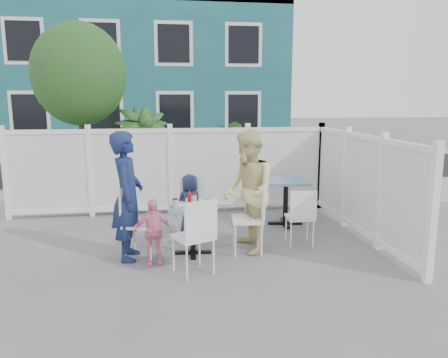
{
  "coord_description": "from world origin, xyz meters",
  "views": [
    {
      "loc": [
        -0.08,
        -5.65,
        2.15
      ],
      "look_at": [
        0.83,
        0.57,
        0.98
      ],
      "focal_mm": 35.0,
      "sensor_mm": 36.0,
      "label": 1
    }
  ],
  "objects": [
    {
      "name": "boy",
      "position": [
        0.36,
        1.06,
        0.49
      ],
      "size": [
        0.55,
        0.45,
        0.98
      ],
      "primitive_type": "imported",
      "rotation": [
        0.0,
        0.0,
        3.47
      ],
      "color": "navy",
      "rests_on": "ground"
    },
    {
      "name": "chair_left",
      "position": [
        -0.44,
        0.12,
        0.58
      ],
      "size": [
        0.55,
        0.56,
        0.99
      ],
      "rotation": [
        0.0,
        0.0,
        -1.88
      ],
      "color": "white",
      "rests_on": "ground"
    },
    {
      "name": "ground",
      "position": [
        0.0,
        0.0,
        0.0
      ],
      "size": [
        80.0,
        80.0,
        0.0
      ],
      "primitive_type": "plane",
      "color": "slate"
    },
    {
      "name": "pepper_shaker",
      "position": [
        0.28,
        0.44,
        0.71
      ],
      "size": [
        0.03,
        0.03,
        0.07
      ],
      "primitive_type": "cylinder",
      "color": "black",
      "rests_on": "main_table"
    },
    {
      "name": "chair_spare",
      "position": [
        1.93,
        0.27,
        0.49
      ],
      "size": [
        0.41,
        0.39,
        0.85
      ],
      "rotation": [
        0.0,
        0.0,
        -0.06
      ],
      "color": "white",
      "rests_on": "ground"
    },
    {
      "name": "man",
      "position": [
        -0.53,
        0.13,
        0.86
      ],
      "size": [
        0.45,
        0.65,
        1.73
      ],
      "primitive_type": "imported",
      "rotation": [
        0.0,
        0.0,
        1.52
      ],
      "color": "#17234E",
      "rests_on": "ground"
    },
    {
      "name": "fence_right",
      "position": [
        3.0,
        0.6,
        0.78
      ],
      "size": [
        0.08,
        3.66,
        1.6
      ],
      "rotation": [
        0.0,
        0.0,
        1.57
      ],
      "color": "white",
      "rests_on": "ground"
    },
    {
      "name": "building",
      "position": [
        -0.5,
        14.0,
        3.0
      ],
      "size": [
        11.0,
        6.0,
        6.0
      ],
      "color": "#1B525F",
      "rests_on": "ground"
    },
    {
      "name": "salt_shaker",
      "position": [
        0.27,
        0.39,
        0.72
      ],
      "size": [
        0.03,
        0.03,
        0.07
      ],
      "primitive_type": "cylinder",
      "color": "white",
      "rests_on": "main_table"
    },
    {
      "name": "potted_shrub_a",
      "position": [
        -0.44,
        3.1,
        0.99
      ],
      "size": [
        1.39,
        1.39,
        1.97
      ],
      "primitive_type": "imported",
      "rotation": [
        0.0,
        0.0,
        0.31
      ],
      "color": "#1D3F18",
      "rests_on": "ground"
    },
    {
      "name": "salad_bowl",
      "position": [
        0.56,
        0.21,
        0.71
      ],
      "size": [
        0.24,
        0.24,
        0.06
      ],
      "primitive_type": "imported",
      "color": "white",
      "rests_on": "main_table"
    },
    {
      "name": "tree",
      "position": [
        -1.6,
        3.3,
        2.59
      ],
      "size": [
        1.8,
        1.62,
        3.59
      ],
      "color": "#382316",
      "rests_on": "ground"
    },
    {
      "name": "near_sidewalk",
      "position": [
        0.0,
        3.8,
        0.01
      ],
      "size": [
        24.0,
        2.6,
        0.01
      ],
      "primitive_type": "cube",
      "color": "gray",
      "rests_on": "ground"
    },
    {
      "name": "coffee_cup_a",
      "position": [
        0.1,
        0.13,
        0.74
      ],
      "size": [
        0.08,
        0.08,
        0.12
      ],
      "primitive_type": "cylinder",
      "color": "beige",
      "rests_on": "main_table"
    },
    {
      "name": "ketchup_bottle",
      "position": [
        0.3,
        0.22,
        0.77
      ],
      "size": [
        0.05,
        0.05,
        0.17
      ],
      "primitive_type": "cylinder",
      "color": "#AB0A11",
      "rests_on": "main_table"
    },
    {
      "name": "coffee_cup_b",
      "position": [
        0.37,
        0.37,
        0.74
      ],
      "size": [
        0.08,
        0.08,
        0.12
      ],
      "primitive_type": "cylinder",
      "color": "beige",
      "rests_on": "main_table"
    },
    {
      "name": "utility_cabinet",
      "position": [
        -2.37,
        4.0,
        0.59
      ],
      "size": [
        0.67,
        0.51,
        1.19
      ],
      "primitive_type": "cube",
      "rotation": [
        0.0,
        0.0,
        -0.08
      ],
      "color": "gold",
      "rests_on": "ground"
    },
    {
      "name": "chair_near",
      "position": [
        0.33,
        -0.59,
        0.56
      ],
      "size": [
        0.57,
        0.56,
        0.96
      ],
      "rotation": [
        0.0,
        0.0,
        0.43
      ],
      "color": "white",
      "rests_on": "ground"
    },
    {
      "name": "far_sidewalk",
      "position": [
        0.0,
        10.6,
        0.01
      ],
      "size": [
        24.0,
        1.6,
        0.01
      ],
      "primitive_type": "cube",
      "color": "gray",
      "rests_on": "ground"
    },
    {
      "name": "main_table",
      "position": [
        0.34,
        0.17,
        0.53
      ],
      "size": [
        0.68,
        0.68,
        0.68
      ],
      "rotation": [
        0.0,
        0.0,
        -0.06
      ],
      "color": "#4C6E94",
      "rests_on": "ground"
    },
    {
      "name": "street",
      "position": [
        0.0,
        7.5,
        0.0
      ],
      "size": [
        24.0,
        5.0,
        0.01
      ],
      "primitive_type": "cube",
      "color": "black",
      "rests_on": "ground"
    },
    {
      "name": "plate_side",
      "position": [
        0.14,
        0.28,
        0.69
      ],
      "size": [
        0.22,
        0.22,
        0.01
      ],
      "primitive_type": "cylinder",
      "color": "white",
      "rests_on": "main_table"
    },
    {
      "name": "chair_right",
      "position": [
        1.18,
        0.11,
        0.57
      ],
      "size": [
        0.47,
        0.49,
        0.98
      ],
      "rotation": [
        0.0,
        0.0,
        1.46
      ],
      "color": "white",
      "rests_on": "ground"
    },
    {
      "name": "woman",
      "position": [
        1.12,
        0.18,
        0.86
      ],
      "size": [
        0.74,
        0.9,
        1.72
      ],
      "primitive_type": "imported",
      "rotation": [
        0.0,
        0.0,
        -1.46
      ],
      "color": "gold",
      "rests_on": "ground"
    },
    {
      "name": "chair_back",
      "position": [
        0.4,
        1.01,
        0.55
      ],
      "size": [
        0.51,
        0.5,
        0.94
      ],
      "rotation": [
        0.0,
        0.0,
        2.9
      ],
      "color": "white",
      "rests_on": "ground"
    },
    {
      "name": "toddler",
      "position": [
        -0.2,
        -0.14,
        0.44
      ],
      "size": [
        0.53,
        0.27,
        0.88
      ],
      "primitive_type": "imported",
      "rotation": [
        0.0,
        0.0,
        0.11
      ],
      "color": "pink",
      "rests_on": "ground"
    },
    {
      "name": "plate_main",
      "position": [
        0.3,
        -0.02,
        0.69
      ],
      "size": [
        0.24,
        0.24,
        0.01
      ],
      "primitive_type": "cylinder",
      "color": "white",
      "rests_on": "main_table"
    },
    {
      "name": "spare_table",
      "position": [
        2.01,
        1.37,
        0.61
      ],
      "size": [
        0.84,
        0.84,
        0.78
      ],
      "rotation": [
        0.0,
        0.0,
        -0.14
      ],
      "color": "#4C6E94",
      "rests_on": "ground"
    },
    {
      "name": "fence_back",
      "position": [
        0.1,
        2.4,
        0.78
      ],
      "size": [
        5.86,
        0.08,
        1.6
      ],
      "color": "white",
      "rests_on": "ground"
    },
    {
      "name": "potted_shrub_b",
      "position": [
        1.82,
        3.0,
        0.82
      ],
      "size": [
        1.96,
        1.94,
        1.65
      ],
      "primitive_type": "imported",
      "rotation": [
        0.0,
        0.0,
        3.84
      ],
      "color": "#1D3F18",
      "rests_on": "ground"
    }
  ]
}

